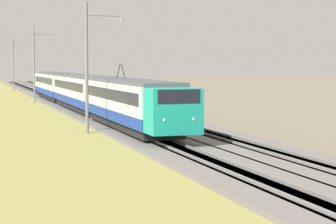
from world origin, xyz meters
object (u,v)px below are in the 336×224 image
Objects in this scene: catenary_mast_mid at (87,67)px; catenary_mast_distant at (14,64)px; passenger_train at (82,90)px; catenary_mast_far at (35,64)px.

catenary_mast_mid is 0.98× the size of catenary_mast_distant.
catenary_mast_distant reaches higher than passenger_train.
passenger_train is 6.79× the size of catenary_mast_mid.
passenger_train is at bearing -8.46° from catenary_mast_mid.
catenary_mast_distant is at bearing -176.71° from passenger_train.
catenary_mast_far is at bearing 180.00° from catenary_mast_distant.
catenary_mast_distant is (71.81, 0.00, 0.10)m from catenary_mast_mid.
catenary_mast_mid is 71.81m from catenary_mast_distant.
catenary_mast_far is 35.91m from catenary_mast_distant.
catenary_mast_far is at bearing 0.00° from catenary_mast_mid.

